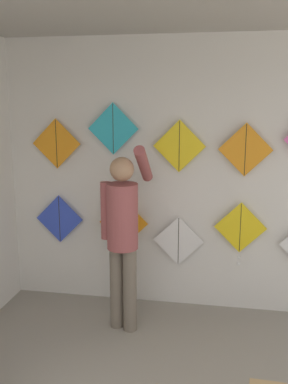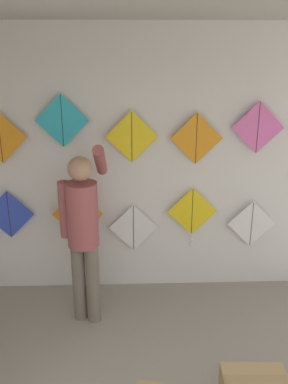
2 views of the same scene
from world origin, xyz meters
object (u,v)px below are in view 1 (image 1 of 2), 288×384
object	(u,v)px
kite_2	(178,241)
kite_0	(59,219)
kite_7	(179,146)
kite_6	(113,129)
kite_8	(245,150)
shopkeeper	(123,228)
kite_5	(56,144)
kite_1	(124,223)
kite_3	(240,230)

from	to	relation	value
kite_2	kite_0	bearing A→B (deg)	180.00
kite_7	kite_6	bearing A→B (deg)	180.00
kite_0	kite_8	size ratio (longest dim) A/B	1.00
kite_0	kite_7	size ratio (longest dim) A/B	1.00
shopkeeper	kite_6	size ratio (longest dim) A/B	3.39
kite_5	kite_8	xyz separation A→B (m)	(1.94, 0.00, -0.03)
kite_0	kite_2	bearing A→B (deg)	0.00
kite_1	kite_6	distance (m)	0.99
kite_2	kite_3	bearing A→B (deg)	-0.07
kite_6	kite_7	world-z (taller)	kite_6
kite_6	kite_7	size ratio (longest dim) A/B	1.00
kite_2	kite_5	xyz separation A→B (m)	(-1.30, 0.00, 0.99)
shopkeeper	kite_7	distance (m)	1.01
kite_5	kite_7	world-z (taller)	kite_5
kite_6	kite_8	bearing A→B (deg)	0.00
kite_1	kite_5	bearing A→B (deg)	180.00
kite_0	kite_8	distance (m)	2.09
kite_5	kite_6	xyz separation A→B (m)	(0.61, 0.00, 0.16)
shopkeeper	kite_2	bearing A→B (deg)	65.87
kite_1	kite_6	bearing A→B (deg)	180.00
kite_0	kite_1	bearing A→B (deg)	0.00
kite_2	kite_6	size ratio (longest dim) A/B	1.00
kite_1	kite_7	world-z (taller)	kite_7
kite_5	kite_3	bearing A→B (deg)	-0.02
kite_2	kite_8	world-z (taller)	kite_8
kite_3	kite_7	xyz separation A→B (m)	(-0.63, 0.00, 0.84)
kite_2	kite_8	distance (m)	1.16
kite_6	kite_7	xyz separation A→B (m)	(0.68, 0.00, -0.16)
shopkeeper	kite_6	bearing A→B (deg)	128.61
kite_7	kite_0	bearing A→B (deg)	180.00
kite_1	kite_3	distance (m)	1.21
kite_0	kite_3	xyz separation A→B (m)	(1.93, -0.00, -0.02)
kite_0	kite_8	world-z (taller)	kite_8
kite_5	kite_8	distance (m)	1.94
kite_1	kite_7	distance (m)	1.01
kite_2	kite_7	world-z (taller)	kite_7
shopkeeper	kite_1	distance (m)	0.56
kite_0	kite_5	bearing A→B (deg)	0.00
kite_5	kite_7	xyz separation A→B (m)	(1.29, 0.00, -0.00)
kite_3	kite_6	world-z (taller)	kite_6
kite_7	kite_8	distance (m)	0.65
shopkeeper	kite_3	xyz separation A→B (m)	(1.09, 0.54, -0.12)
kite_0	kite_7	world-z (taller)	kite_7
kite_2	kite_7	size ratio (longest dim) A/B	1.00
kite_1	kite_6	size ratio (longest dim) A/B	1.00
kite_1	shopkeeper	bearing A→B (deg)	-77.83
kite_5	kite_6	size ratio (longest dim) A/B	1.00
kite_8	kite_5	bearing A→B (deg)	180.00
kite_0	kite_8	bearing A→B (deg)	0.00
kite_3	kite_5	xyz separation A→B (m)	(-1.92, 0.00, 0.84)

